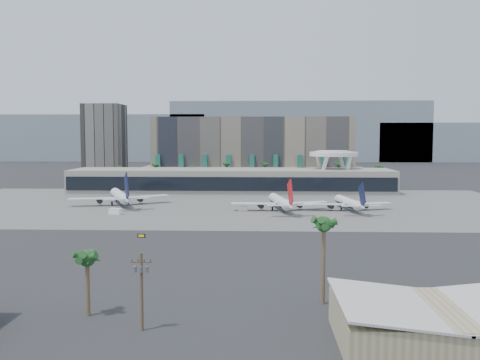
{
  "coord_description": "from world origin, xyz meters",
  "views": [
    {
      "loc": [
        16.12,
        -174.57,
        29.53
      ],
      "look_at": [
        7.37,
        40.0,
        11.95
      ],
      "focal_mm": 40.0,
      "sensor_mm": 36.0,
      "label": 1
    }
  ],
  "objects_px": {
    "airliner_centre": "(281,202)",
    "taxiway_sign": "(141,236)",
    "service_vehicle_a": "(115,211)",
    "airliner_left": "(120,196)",
    "utility_pole": "(142,285)",
    "service_vehicle_b": "(243,208)",
    "airliner_right": "(349,203)"
  },
  "relations": [
    {
      "from": "airliner_centre",
      "to": "taxiway_sign",
      "type": "xyz_separation_m",
      "value": [
        -42.68,
        -58.45,
        -3.02
      ]
    },
    {
      "from": "airliner_centre",
      "to": "service_vehicle_a",
      "type": "bearing_deg",
      "value": -178.35
    },
    {
      "from": "airliner_left",
      "to": "service_vehicle_a",
      "type": "relative_size",
      "value": 8.94
    },
    {
      "from": "utility_pole",
      "to": "service_vehicle_b",
      "type": "height_order",
      "value": "utility_pole"
    },
    {
      "from": "airliner_right",
      "to": "service_vehicle_a",
      "type": "height_order",
      "value": "airliner_right"
    },
    {
      "from": "airliner_left",
      "to": "service_vehicle_b",
      "type": "height_order",
      "value": "airliner_left"
    },
    {
      "from": "service_vehicle_a",
      "to": "taxiway_sign",
      "type": "xyz_separation_m",
      "value": [
        20.25,
        -45.64,
        -0.62
      ]
    },
    {
      "from": "airliner_right",
      "to": "service_vehicle_a",
      "type": "bearing_deg",
      "value": -179.95
    },
    {
      "from": "utility_pole",
      "to": "taxiway_sign",
      "type": "distance_m",
      "value": 76.77
    },
    {
      "from": "utility_pole",
      "to": "airliner_right",
      "type": "relative_size",
      "value": 0.33
    },
    {
      "from": "airliner_centre",
      "to": "service_vehicle_a",
      "type": "height_order",
      "value": "airliner_centre"
    },
    {
      "from": "airliner_centre",
      "to": "airliner_right",
      "type": "height_order",
      "value": "airliner_centre"
    },
    {
      "from": "utility_pole",
      "to": "airliner_right",
      "type": "distance_m",
      "value": 144.1
    },
    {
      "from": "airliner_centre",
      "to": "service_vehicle_b",
      "type": "xyz_separation_m",
      "value": [
        -15.0,
        -0.59,
        -2.63
      ]
    },
    {
      "from": "airliner_centre",
      "to": "airliner_right",
      "type": "xyz_separation_m",
      "value": [
        27.14,
        1.01,
        -0.34
      ]
    },
    {
      "from": "service_vehicle_a",
      "to": "service_vehicle_b",
      "type": "relative_size",
      "value": 1.32
    },
    {
      "from": "airliner_right",
      "to": "service_vehicle_a",
      "type": "distance_m",
      "value": 91.15
    },
    {
      "from": "utility_pole",
      "to": "airliner_left",
      "type": "relative_size",
      "value": 0.29
    },
    {
      "from": "service_vehicle_b",
      "to": "airliner_left",
      "type": "bearing_deg",
      "value": 165.27
    },
    {
      "from": "utility_pole",
      "to": "airliner_left",
      "type": "bearing_deg",
      "value": 106.15
    },
    {
      "from": "airliner_right",
      "to": "utility_pole",
      "type": "bearing_deg",
      "value": -120.17
    },
    {
      "from": "service_vehicle_a",
      "to": "service_vehicle_b",
      "type": "distance_m",
      "value": 49.47
    },
    {
      "from": "service_vehicle_b",
      "to": "service_vehicle_a",
      "type": "bearing_deg",
      "value": -164.95
    },
    {
      "from": "utility_pole",
      "to": "airliner_centre",
      "type": "distance_m",
      "value": 135.51
    },
    {
      "from": "airliner_right",
      "to": "taxiway_sign",
      "type": "relative_size",
      "value": 15.39
    },
    {
      "from": "utility_pole",
      "to": "airliner_right",
      "type": "height_order",
      "value": "airliner_right"
    },
    {
      "from": "airliner_left",
      "to": "airliner_centre",
      "type": "bearing_deg",
      "value": -34.53
    },
    {
      "from": "airliner_left",
      "to": "service_vehicle_b",
      "type": "distance_m",
      "value": 55.35
    },
    {
      "from": "taxiway_sign",
      "to": "service_vehicle_b",
      "type": "bearing_deg",
      "value": 73.73
    },
    {
      "from": "airliner_left",
      "to": "airliner_centre",
      "type": "height_order",
      "value": "airliner_left"
    },
    {
      "from": "airliner_left",
      "to": "service_vehicle_a",
      "type": "height_order",
      "value": "airliner_left"
    },
    {
      "from": "service_vehicle_b",
      "to": "utility_pole",
      "type": "bearing_deg",
      "value": -93.86
    }
  ]
}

